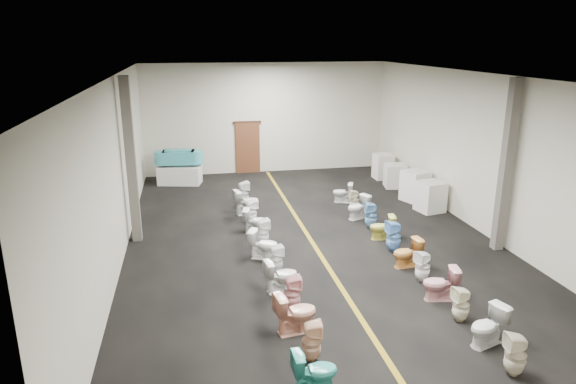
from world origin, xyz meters
name	(u,v)px	position (x,y,z in m)	size (l,w,h in m)	color
floor	(311,241)	(0.00, 0.00, 0.00)	(16.00, 16.00, 0.00)	black
ceiling	(313,76)	(0.00, 0.00, 4.50)	(16.00, 16.00, 0.00)	black
wall_back	(266,118)	(0.00, 8.00, 2.25)	(10.00, 10.00, 0.00)	beige
wall_front	(471,313)	(0.00, -8.00, 2.25)	(10.00, 10.00, 0.00)	beige
wall_left	(117,171)	(-5.00, 0.00, 2.25)	(16.00, 16.00, 0.00)	beige
wall_right	(483,154)	(5.00, 0.00, 2.25)	(16.00, 16.00, 0.00)	beige
aisle_stripe	(311,240)	(0.00, 0.00, 0.00)	(0.12, 15.60, 0.01)	olive
back_door	(248,148)	(-0.80, 7.94, 1.05)	(1.00, 0.10, 2.10)	#562D19
door_frame	(247,122)	(-0.80, 7.95, 2.12)	(1.15, 0.08, 0.10)	#331C11
column_left	(131,161)	(-4.75, 1.00, 2.25)	(0.25, 0.25, 4.50)	#59544C
column_right	(506,167)	(4.75, -1.50, 2.25)	(0.25, 0.25, 4.50)	#59544C
display_table	(180,175)	(-3.61, 6.71, 0.35)	(1.60, 0.80, 0.71)	silver
bathtub	(179,157)	(-3.61, 6.71, 1.07)	(1.85, 0.79, 0.55)	teal
appliance_crate_a	(430,197)	(4.40, 1.76, 0.49)	(0.77, 0.77, 0.98)	silver
appliance_crate_b	(415,186)	(4.40, 2.92, 0.53)	(0.77, 0.77, 1.06)	silver
appliance_crate_c	(395,176)	(4.40, 4.66, 0.44)	(0.77, 0.77, 0.88)	silver
appliance_crate_d	(383,166)	(4.40, 5.93, 0.50)	(0.70, 0.70, 0.99)	silver
toilet_left_0	(315,371)	(-1.45, -6.22, 0.37)	(0.41, 0.72, 0.74)	teal
toilet_left_1	(311,341)	(-1.31, -5.41, 0.38)	(0.34, 0.35, 0.76)	#E4B28F
toilet_left_2	(296,313)	(-1.39, -4.47, 0.41)	(0.46, 0.81, 0.83)	#E09D82
toilet_left_3	(292,293)	(-1.29, -3.65, 0.39)	(0.35, 0.36, 0.77)	#D69392
toilet_left_4	(281,275)	(-1.36, -2.78, 0.38)	(0.42, 0.74, 0.76)	silver
toilet_left_5	(276,259)	(-1.31, -1.85, 0.35)	(0.32, 0.33, 0.71)	white
toilet_left_6	(264,245)	(-1.47, -0.94, 0.38)	(0.42, 0.74, 0.76)	white
toilet_left_7	(263,232)	(-1.37, -0.09, 0.38)	(0.34, 0.35, 0.76)	white
toilet_left_8	(256,221)	(-1.43, 0.85, 0.37)	(0.41, 0.73, 0.74)	silver
toilet_left_9	(251,212)	(-1.47, 1.65, 0.38)	(0.34, 0.35, 0.76)	white
toilet_left_10	(246,202)	(-1.50, 2.63, 0.41)	(0.46, 0.80, 0.82)	silver
toilet_left_11	(243,193)	(-1.50, 3.54, 0.41)	(0.37, 0.38, 0.83)	white
toilet_right_0	(515,355)	(1.90, -6.46, 0.39)	(0.35, 0.36, 0.78)	beige
toilet_right_1	(488,326)	(1.96, -5.57, 0.38)	(0.42, 0.74, 0.76)	silver
toilet_right_2	(461,305)	(1.90, -4.72, 0.37)	(0.33, 0.34, 0.74)	#EEE5C2
toilet_right_3	(440,284)	(1.91, -3.83, 0.38)	(0.42, 0.74, 0.76)	#D59495
toilet_right_4	(423,266)	(1.92, -2.94, 0.38)	(0.34, 0.35, 0.75)	white
toilet_right_5	(407,253)	(1.90, -2.12, 0.36)	(0.41, 0.71, 0.73)	#D68D40
toilet_right_6	(394,236)	(1.95, -1.15, 0.42)	(0.38, 0.39, 0.85)	#74AFEB
toilet_right_7	(382,227)	(1.97, -0.27, 0.35)	(0.39, 0.69, 0.70)	#D0C64E
toilet_right_8	(371,215)	(1.96, 0.60, 0.40)	(0.36, 0.37, 0.80)	#6FA1CF
toilet_right_9	(358,207)	(1.87, 1.50, 0.37)	(0.42, 0.73, 0.74)	silver
toilet_right_10	(354,200)	(2.01, 2.32, 0.35)	(0.31, 0.32, 0.69)	beige
toilet_right_11	(343,193)	(1.88, 3.19, 0.35)	(0.39, 0.68, 0.70)	silver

